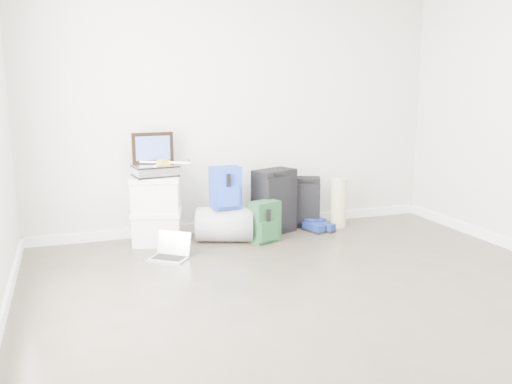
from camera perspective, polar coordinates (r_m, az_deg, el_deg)
name	(u,v)px	position (r m, az deg, el deg)	size (l,w,h in m)	color
ground	(350,318)	(3.88, 9.82, -12.92)	(5.00, 5.00, 0.00)	#3B342B
room_envelope	(358,61)	(3.56, 10.64, 13.42)	(4.52, 5.02, 2.71)	beige
boxes_stack	(157,210)	(5.49, -10.42, -1.88)	(0.56, 0.50, 0.68)	silver
briefcase	(155,171)	(5.41, -10.57, 2.23)	(0.41, 0.30, 0.12)	#B2B2B7
painting	(153,148)	(5.48, -10.81, 4.58)	(0.41, 0.05, 0.31)	black
drone	(163,162)	(5.39, -9.73, 3.11)	(0.49, 0.49, 0.05)	gold
duffel_bag	(225,224)	(5.52, -3.26, -3.42)	(0.35, 0.35, 0.57)	gray
blue_backpack	(226,188)	(5.41, -3.21, 0.39)	(0.30, 0.22, 0.42)	#1B21B0
large_suitcase	(274,201)	(5.79, 1.95, -1.00)	(0.51, 0.43, 0.69)	black
green_backpack	(265,222)	(5.49, 0.94, -3.22)	(0.34, 0.30, 0.42)	#153C21
carry_on	(304,202)	(6.07, 5.06, -1.07)	(0.41, 0.35, 0.56)	black
shoes	(318,227)	(5.95, 6.59, -3.72)	(0.32, 0.29, 0.09)	black
rolled_rug	(338,203)	(6.12, 8.66, -1.13)	(0.18, 0.18, 0.55)	tan
laptop	(171,252)	(5.08, -8.94, -6.25)	(0.41, 0.39, 0.23)	silver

